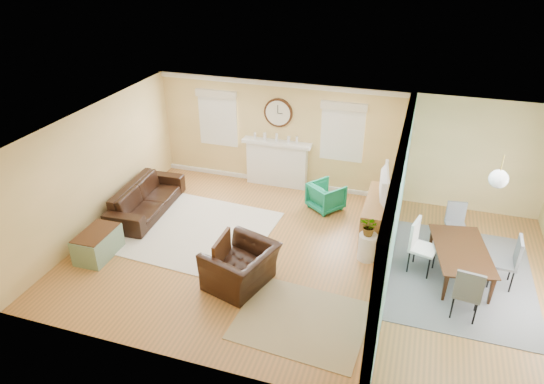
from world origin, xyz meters
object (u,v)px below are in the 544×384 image
object	(u,v)px
sofa	(146,198)
dining_table	(461,263)
eames_chair	(241,267)
green_chair	(326,196)
credenza	(378,217)

from	to	relation	value
sofa	dining_table	bearing A→B (deg)	-96.29
eames_chair	dining_table	size ratio (longest dim) A/B	0.71
dining_table	green_chair	bearing A→B (deg)	49.16
green_chair	dining_table	world-z (taller)	green_chair
sofa	credenza	size ratio (longest dim) A/B	1.39
dining_table	sofa	bearing A→B (deg)	76.95
green_chair	credenza	xyz separation A→B (m)	(1.23, -0.70, 0.08)
eames_chair	dining_table	world-z (taller)	eames_chair
eames_chair	dining_table	bearing A→B (deg)	127.56
dining_table	credenza	bearing A→B (deg)	48.28
credenza	dining_table	bearing A→B (deg)	-31.56
green_chair	dining_table	distance (m)	3.33
credenza	green_chair	bearing A→B (deg)	150.52
green_chair	eames_chair	bearing A→B (deg)	112.09
sofa	dining_table	size ratio (longest dim) A/B	1.38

